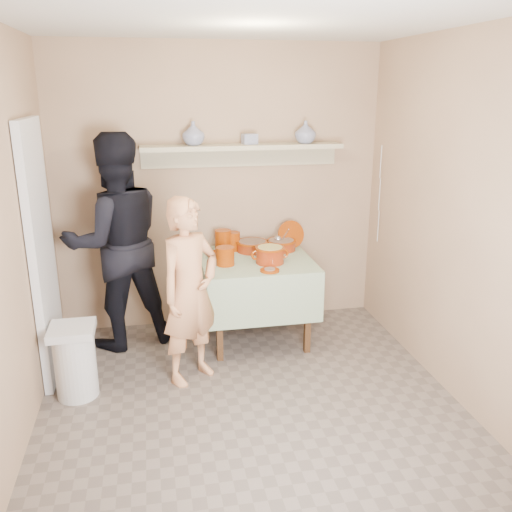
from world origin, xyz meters
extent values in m
plane|color=#65584F|center=(0.00, 0.00, 0.00)|extent=(3.50, 3.50, 0.00)
cube|color=silver|center=(-1.46, 0.95, 1.00)|extent=(0.06, 0.70, 2.00)
cylinder|color=#782806|center=(0.00, 1.54, 0.86)|extent=(0.15, 0.15, 0.20)
cylinder|color=#782806|center=(0.09, 1.57, 0.85)|extent=(0.14, 0.14, 0.17)
cylinder|color=#782806|center=(-0.04, 1.14, 0.84)|extent=(0.16, 0.16, 0.16)
cylinder|color=#782806|center=(-0.08, 1.38, 0.78)|extent=(0.15, 0.15, 0.05)
cylinder|color=#782806|center=(0.65, 1.57, 0.88)|extent=(0.28, 0.14, 0.26)
imported|color=navy|center=(0.77, 1.61, 1.82)|extent=(0.23, 0.23, 0.20)
imported|color=navy|center=(-0.23, 1.64, 1.82)|extent=(0.27, 0.27, 0.20)
cube|color=navy|center=(0.26, 1.62, 1.77)|extent=(0.14, 0.11, 0.09)
imported|color=tan|center=(-0.38, 0.66, 0.73)|extent=(0.63, 0.60, 1.46)
imported|color=black|center=(-0.94, 1.41, 0.93)|extent=(1.07, 0.93, 1.87)
cube|color=tan|center=(0.00, 1.76, 1.30)|extent=(3.00, 0.02, 2.60)
cube|color=tan|center=(0.00, -1.76, 1.30)|extent=(3.00, 0.02, 2.60)
cube|color=tan|center=(1.51, 0.00, 1.30)|extent=(0.02, 3.50, 2.60)
cube|color=silver|center=(0.00, 0.00, 2.61)|extent=(3.00, 3.50, 0.02)
cube|color=#4C2D16|center=(-0.13, 0.90, 0.35)|extent=(0.05, 0.05, 0.71)
cube|color=#4C2D16|center=(0.63, 0.90, 0.35)|extent=(0.05, 0.05, 0.71)
cube|color=#4C2D16|center=(-0.13, 1.66, 0.35)|extent=(0.05, 0.05, 0.71)
cube|color=#4C2D16|center=(0.63, 1.66, 0.35)|extent=(0.05, 0.05, 0.71)
cube|color=#4C2D16|center=(0.25, 1.28, 0.73)|extent=(0.90, 0.90, 0.04)
cube|color=#27591E|center=(0.25, 1.28, 0.76)|extent=(0.96, 0.96, 0.01)
cube|color=#27591E|center=(0.25, 0.80, 0.54)|extent=(0.96, 0.01, 0.44)
cube|color=#27591E|center=(0.25, 1.76, 0.54)|extent=(0.96, 0.01, 0.44)
cube|color=#27591E|center=(-0.23, 1.28, 0.54)|extent=(0.01, 0.96, 0.44)
cube|color=#27591E|center=(0.73, 1.28, 0.54)|extent=(0.01, 0.96, 0.44)
cylinder|color=#711904|center=(0.26, 1.50, 0.81)|extent=(0.28, 0.28, 0.09)
cylinder|color=#782806|center=(0.26, 1.50, 0.85)|extent=(0.30, 0.30, 0.01)
cylinder|color=brown|center=(0.26, 1.50, 0.83)|extent=(0.25, 0.25, 0.05)
cylinder|color=#711904|center=(0.53, 1.48, 0.81)|extent=(0.26, 0.26, 0.09)
cylinder|color=#782806|center=(0.53, 1.48, 0.85)|extent=(0.28, 0.28, 0.01)
cylinder|color=#8C6B54|center=(0.53, 1.48, 0.83)|extent=(0.23, 0.23, 0.05)
cylinder|color=silver|center=(0.54, 1.36, 0.94)|extent=(0.01, 0.22, 0.16)
sphere|color=silver|center=(0.50, 1.48, 0.87)|extent=(0.07, 0.07, 0.07)
cylinder|color=#711904|center=(0.35, 1.12, 0.83)|extent=(0.24, 0.24, 0.14)
cylinder|color=#782806|center=(0.35, 1.12, 0.90)|extent=(0.25, 0.25, 0.01)
cylinder|color=tan|center=(0.35, 1.12, 0.88)|extent=(0.21, 0.21, 0.05)
torus|color=#782806|center=(0.23, 1.12, 0.84)|extent=(0.09, 0.02, 0.09)
torus|color=#782806|center=(0.47, 1.12, 0.84)|extent=(0.09, 0.02, 0.09)
cylinder|color=#782806|center=(0.30, 0.90, 0.77)|extent=(0.16, 0.16, 0.02)
cylinder|color=#8C6B54|center=(0.30, 0.90, 0.78)|extent=(0.09, 0.09, 0.01)
cube|color=tan|center=(0.20, 1.62, 1.70)|extent=(1.80, 0.25, 0.04)
cube|color=tan|center=(0.20, 1.74, 1.60)|extent=(1.80, 0.02, 0.18)
cylinder|color=silver|center=(-1.24, 0.56, 0.25)|extent=(0.30, 0.30, 0.50)
cube|color=silver|center=(-1.24, 0.56, 0.53)|extent=(0.32, 0.32, 0.06)
cylinder|color=silver|center=(1.47, 1.50, 1.55)|extent=(0.01, 0.01, 0.30)
cylinder|color=silver|center=(1.47, 1.48, 1.25)|extent=(0.01, 0.01, 0.30)
cylinder|color=silver|center=(1.47, 1.46, 0.95)|extent=(0.01, 0.01, 0.30)
camera|label=1|loc=(-0.63, -3.19, 2.21)|focal=38.00mm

